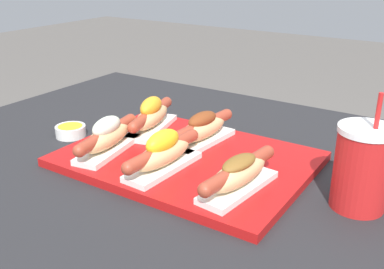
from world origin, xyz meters
name	(u,v)px	position (x,y,z in m)	size (l,w,h in m)	color
serving_tray	(187,159)	(-0.05, -0.03, 0.75)	(0.50, 0.37, 0.02)	#B71414
hot_dog_0	(107,136)	(-0.20, -0.10, 0.79)	(0.09, 0.22, 0.08)	white
hot_dog_1	(163,153)	(-0.05, -0.11, 0.79)	(0.07, 0.22, 0.08)	white
hot_dog_2	(239,174)	(0.11, -0.10, 0.79)	(0.08, 0.22, 0.06)	white
hot_dog_3	(151,116)	(-0.20, 0.05, 0.79)	(0.10, 0.21, 0.08)	white
hot_dog_4	(202,129)	(-0.06, 0.05, 0.79)	(0.07, 0.22, 0.07)	white
sauce_bowl	(71,130)	(-0.37, -0.05, 0.75)	(0.07, 0.07, 0.03)	white
drink_cup	(362,168)	(0.30, -0.01, 0.81)	(0.10, 0.10, 0.21)	red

